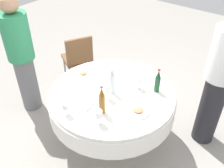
{
  "coord_description": "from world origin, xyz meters",
  "views": [
    {
      "loc": [
        -1.36,
        1.73,
        2.48
      ],
      "look_at": [
        0.0,
        0.0,
        0.85
      ],
      "focal_mm": 40.67,
      "sensor_mm": 36.0,
      "label": 1
    }
  ],
  "objects_px": {
    "person_right": "(21,55)",
    "plate_rear": "(138,111)",
    "bottle_amber_front": "(102,101)",
    "plate_outer": "(83,74)",
    "person_front": "(219,81)",
    "dining_table": "(112,102)",
    "wine_glass_west": "(99,115)",
    "bottle_clear_near": "(112,81)",
    "wine_glass_mid": "(108,89)",
    "bottle_dark_green_right": "(158,81)",
    "wine_glass_inner": "(139,81)",
    "wine_glass_east": "(66,107)",
    "chair_inner": "(78,57)"
  },
  "relations": [
    {
      "from": "dining_table",
      "to": "wine_glass_west",
      "type": "distance_m",
      "value": 0.55
    },
    {
      "from": "wine_glass_mid",
      "to": "chair_inner",
      "type": "bearing_deg",
      "value": -31.1
    },
    {
      "from": "bottle_clear_near",
      "to": "wine_glass_west",
      "type": "xyz_separation_m",
      "value": [
        -0.19,
        0.45,
        -0.04
      ]
    },
    {
      "from": "dining_table",
      "to": "plate_rear",
      "type": "relative_size",
      "value": 5.77
    },
    {
      "from": "dining_table",
      "to": "person_front",
      "type": "height_order",
      "value": "person_front"
    },
    {
      "from": "bottle_dark_green_right",
      "to": "wine_glass_inner",
      "type": "relative_size",
      "value": 2.04
    },
    {
      "from": "wine_glass_west",
      "to": "bottle_dark_green_right",
      "type": "bearing_deg",
      "value": -103.28
    },
    {
      "from": "plate_outer",
      "to": "person_right",
      "type": "height_order",
      "value": "person_right"
    },
    {
      "from": "bottle_clear_near",
      "to": "plate_outer",
      "type": "relative_size",
      "value": 1.61
    },
    {
      "from": "wine_glass_inner",
      "to": "plate_rear",
      "type": "bearing_deg",
      "value": 122.65
    },
    {
      "from": "wine_glass_west",
      "to": "chair_inner",
      "type": "bearing_deg",
      "value": -38.24
    },
    {
      "from": "wine_glass_west",
      "to": "person_front",
      "type": "xyz_separation_m",
      "value": [
        -0.7,
        -1.17,
        0.04
      ]
    },
    {
      "from": "bottle_clear_near",
      "to": "wine_glass_mid",
      "type": "xyz_separation_m",
      "value": [
        -0.03,
        0.11,
        -0.03
      ]
    },
    {
      "from": "plate_rear",
      "to": "chair_inner",
      "type": "xyz_separation_m",
      "value": [
        1.51,
        -0.67,
        -0.23
      ]
    },
    {
      "from": "wine_glass_west",
      "to": "person_right",
      "type": "distance_m",
      "value": 1.51
    },
    {
      "from": "person_front",
      "to": "wine_glass_mid",
      "type": "bearing_deg",
      "value": -84.94
    },
    {
      "from": "plate_outer",
      "to": "wine_glass_inner",
      "type": "bearing_deg",
      "value": -164.29
    },
    {
      "from": "dining_table",
      "to": "bottle_clear_near",
      "type": "height_order",
      "value": "bottle_clear_near"
    },
    {
      "from": "bottle_dark_green_right",
      "to": "person_front",
      "type": "relative_size",
      "value": 0.17
    },
    {
      "from": "bottle_amber_front",
      "to": "person_right",
      "type": "xyz_separation_m",
      "value": [
        1.42,
        -0.09,
        -0.03
      ]
    },
    {
      "from": "bottle_clear_near",
      "to": "wine_glass_mid",
      "type": "height_order",
      "value": "bottle_clear_near"
    },
    {
      "from": "plate_rear",
      "to": "person_front",
      "type": "xyz_separation_m",
      "value": [
        -0.5,
        -0.81,
        0.13
      ]
    },
    {
      "from": "person_right",
      "to": "chair_inner",
      "type": "relative_size",
      "value": 1.87
    },
    {
      "from": "person_right",
      "to": "plate_rear",
      "type": "bearing_deg",
      "value": -95.38
    },
    {
      "from": "dining_table",
      "to": "wine_glass_east",
      "type": "xyz_separation_m",
      "value": [
        0.14,
        0.56,
        0.24
      ]
    },
    {
      "from": "bottle_dark_green_right",
      "to": "wine_glass_west",
      "type": "bearing_deg",
      "value": 76.72
    },
    {
      "from": "bottle_amber_front",
      "to": "wine_glass_west",
      "type": "xyz_separation_m",
      "value": [
        -0.07,
        0.13,
        -0.04
      ]
    },
    {
      "from": "bottle_dark_green_right",
      "to": "chair_inner",
      "type": "bearing_deg",
      "value": -9.82
    },
    {
      "from": "plate_outer",
      "to": "person_front",
      "type": "xyz_separation_m",
      "value": [
        -1.38,
        -0.67,
        0.13
      ]
    },
    {
      "from": "bottle_amber_front",
      "to": "bottle_clear_near",
      "type": "relative_size",
      "value": 0.98
    },
    {
      "from": "wine_glass_east",
      "to": "chair_inner",
      "type": "relative_size",
      "value": 0.16
    },
    {
      "from": "plate_outer",
      "to": "wine_glass_mid",
      "type": "bearing_deg",
      "value": 162.74
    },
    {
      "from": "bottle_amber_front",
      "to": "bottle_dark_green_right",
      "type": "height_order",
      "value": "bottle_amber_front"
    },
    {
      "from": "bottle_amber_front",
      "to": "plate_rear",
      "type": "xyz_separation_m",
      "value": [
        -0.28,
        -0.23,
        -0.14
      ]
    },
    {
      "from": "dining_table",
      "to": "bottle_clear_near",
      "type": "distance_m",
      "value": 0.3
    },
    {
      "from": "dining_table",
      "to": "chair_inner",
      "type": "distance_m",
      "value": 1.25
    },
    {
      "from": "wine_glass_inner",
      "to": "person_right",
      "type": "bearing_deg",
      "value": 17.37
    },
    {
      "from": "bottle_clear_near",
      "to": "chair_inner",
      "type": "xyz_separation_m",
      "value": [
        1.11,
        -0.58,
        -0.37
      ]
    },
    {
      "from": "wine_glass_west",
      "to": "plate_rear",
      "type": "relative_size",
      "value": 0.62
    },
    {
      "from": "wine_glass_mid",
      "to": "wine_glass_inner",
      "type": "distance_m",
      "value": 0.38
    },
    {
      "from": "plate_rear",
      "to": "person_right",
      "type": "xyz_separation_m",
      "value": [
        1.7,
        0.14,
        0.1
      ]
    },
    {
      "from": "wine_glass_east",
      "to": "person_right",
      "type": "distance_m",
      "value": 1.21
    },
    {
      "from": "wine_glass_west",
      "to": "chair_inner",
      "type": "distance_m",
      "value": 1.69
    },
    {
      "from": "wine_glass_mid",
      "to": "plate_rear",
      "type": "xyz_separation_m",
      "value": [
        -0.37,
        -0.02,
        -0.11
      ]
    },
    {
      "from": "wine_glass_inner",
      "to": "wine_glass_east",
      "type": "bearing_deg",
      "value": 67.67
    },
    {
      "from": "wine_glass_mid",
      "to": "wine_glass_inner",
      "type": "xyz_separation_m",
      "value": [
        -0.16,
        -0.35,
        -0.02
      ]
    },
    {
      "from": "plate_rear",
      "to": "chair_inner",
      "type": "distance_m",
      "value": 1.67
    },
    {
      "from": "plate_outer",
      "to": "chair_inner",
      "type": "xyz_separation_m",
      "value": [
        0.63,
        -0.53,
        -0.23
      ]
    },
    {
      "from": "bottle_amber_front",
      "to": "wine_glass_west",
      "type": "relative_size",
      "value": 2.1
    },
    {
      "from": "plate_rear",
      "to": "bottle_amber_front",
      "type": "bearing_deg",
      "value": 39.4
    }
  ]
}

